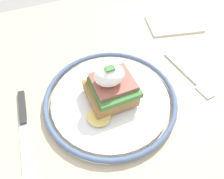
% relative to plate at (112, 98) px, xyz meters
% --- Properties ---
extents(dining_table, '(1.14, 0.87, 0.76)m').
position_rel_plate_xyz_m(dining_table, '(0.00, 0.02, -0.11)').
color(dining_table, '#C6B28E').
rests_on(dining_table, ground_plane).
extents(plate, '(0.26, 0.26, 0.02)m').
position_rel_plate_xyz_m(plate, '(0.00, 0.00, 0.00)').
color(plate, white).
rests_on(plate, dining_table).
extents(sandwich, '(0.11, 0.10, 0.08)m').
position_rel_plate_xyz_m(sandwich, '(0.00, -0.00, 0.04)').
color(sandwich, '#9E703D').
rests_on(sandwich, plate).
extents(fork, '(0.03, 0.15, 0.00)m').
position_rel_plate_xyz_m(fork, '(-0.18, 0.01, -0.01)').
color(fork, silver).
rests_on(fork, dining_table).
extents(knife, '(0.03, 0.18, 0.01)m').
position_rel_plate_xyz_m(knife, '(0.17, -0.01, -0.01)').
color(knife, '#2D2D2D').
rests_on(knife, dining_table).
extents(napkin, '(0.16, 0.12, 0.01)m').
position_rel_plate_xyz_m(napkin, '(-0.26, -0.17, -0.00)').
color(napkin, white).
rests_on(napkin, dining_table).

